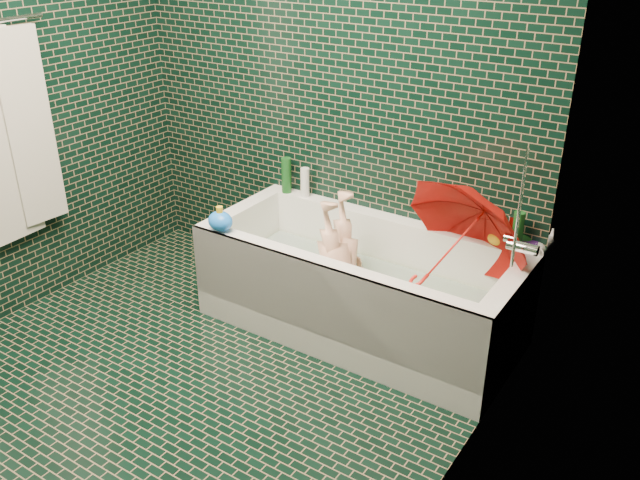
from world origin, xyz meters
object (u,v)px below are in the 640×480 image
Objects in this scene: bathtub at (359,296)px; umbrella at (453,247)px; child at (342,278)px; bath_toy at (220,221)px; rubber_duck at (498,238)px.

bathtub is 2.59× the size of umbrella.
child is 5.98× the size of bath_toy.
child is 1.40× the size of umbrella.
bath_toy is at bearing -138.02° from umbrella.
umbrella is at bearing 24.76° from bath_toy.
rubber_duck is (0.13, 0.26, -0.02)m from umbrella.
bathtub is 11.11× the size of bath_toy.
umbrella is at bearing 7.44° from bathtub.
bathtub is 0.85m from bath_toy.
child is at bearing -162.02° from bathtub.
bath_toy is at bearing -140.81° from rubber_duck.
umbrella is at bearing 101.85° from child.
umbrella reaches higher than rubber_duck.
child is at bearing -147.07° from umbrella.
umbrella is 0.30m from rubber_duck.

